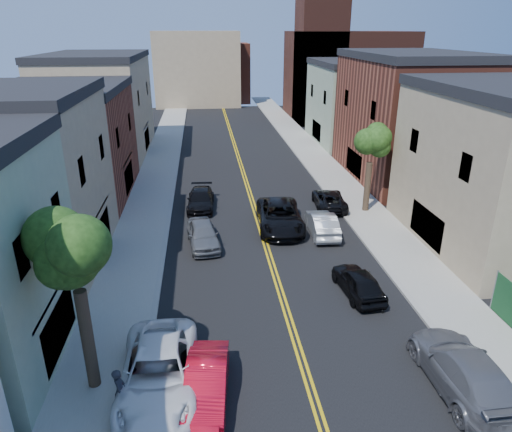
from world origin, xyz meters
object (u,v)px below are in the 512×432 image
object	(u,v)px
grey_car_left	(203,234)
dark_car_right_far	(329,199)
black_suv_lane	(280,216)
red_sedan	(206,383)
pedestrian_left	(120,391)
white_pickup	(159,372)
grey_car_right	(465,371)
black_car_right	(358,282)
black_car_left	(201,200)
silver_car_right	(322,223)

from	to	relation	value
grey_car_left	dark_car_right_far	world-z (taller)	grey_car_left
black_suv_lane	grey_car_left	bearing A→B (deg)	-154.23
red_sedan	pedestrian_left	world-z (taller)	pedestrian_left
white_pickup	pedestrian_left	world-z (taller)	pedestrian_left
grey_car_right	black_car_right	world-z (taller)	grey_car_right
black_car_left	grey_car_right	distance (m)	21.87
red_sedan	pedestrian_left	xyz separation A→B (m)	(-2.90, -0.37, 0.30)
black_car_left	black_suv_lane	size ratio (longest dim) A/B	0.76
grey_car_left	black_car_right	size ratio (longest dim) A/B	1.09
silver_car_right	white_pickup	bearing A→B (deg)	56.76
black_suv_lane	white_pickup	bearing A→B (deg)	-112.29
black_suv_lane	pedestrian_left	distance (m)	17.16
red_sedan	grey_car_left	size ratio (longest dim) A/B	0.96
grey_car_left	black_suv_lane	size ratio (longest dim) A/B	0.71
grey_car_right	pedestrian_left	distance (m)	12.20
black_car_right	grey_car_left	bearing A→B (deg)	-45.72
red_sedan	grey_car_right	size ratio (longest dim) A/B	0.73
pedestrian_left	black_car_right	bearing A→B (deg)	-62.87
silver_car_right	dark_car_right_far	distance (m)	4.88
white_pickup	pedestrian_left	xyz separation A→B (m)	(-1.20, -0.96, 0.17)
black_car_right	black_suv_lane	size ratio (longest dim) A/B	0.65
grey_car_left	dark_car_right_far	distance (m)	10.77
silver_car_right	black_suv_lane	bearing A→B (deg)	-23.93
black_car_right	black_suv_lane	xyz separation A→B (m)	(-2.53, 8.60, 0.17)
white_pickup	grey_car_right	world-z (taller)	white_pickup
white_pickup	silver_car_right	bearing A→B (deg)	54.28
grey_car_left	black_suv_lane	distance (m)	5.49
dark_car_right_far	red_sedan	bearing A→B (deg)	68.50
grey_car_left	pedestrian_left	xyz separation A→B (m)	(-2.90, -13.08, 0.25)
red_sedan	black_car_right	world-z (taller)	red_sedan
black_car_right	black_suv_lane	bearing A→B (deg)	-78.85
black_suv_lane	black_car_left	bearing A→B (deg)	143.43
pedestrian_left	dark_car_right_far	bearing A→B (deg)	-38.39
silver_car_right	black_suv_lane	size ratio (longest dim) A/B	0.72
pedestrian_left	black_car_left	bearing A→B (deg)	-13.14
red_sedan	silver_car_right	size ratio (longest dim) A/B	0.94
grey_car_left	dark_car_right_far	size ratio (longest dim) A/B	0.94
red_sedan	pedestrian_left	size ratio (longest dim) A/B	2.48
grey_car_right	white_pickup	bearing A→B (deg)	-6.65
grey_car_left	red_sedan	bearing A→B (deg)	-96.70
black_suv_lane	silver_car_right	bearing A→B (deg)	-23.15
black_car_right	silver_car_right	world-z (taller)	silver_car_right
white_pickup	grey_car_right	size ratio (longest dim) A/B	1.05
white_pickup	grey_car_right	xyz separation A→B (m)	(11.00, -1.20, -0.00)
grey_car_right	black_suv_lane	bearing A→B (deg)	-75.08
silver_car_right	black_suv_lane	xyz separation A→B (m)	(-2.53, 1.25, 0.12)
red_sedan	silver_car_right	distance (m)	15.56
red_sedan	silver_car_right	xyz separation A→B (m)	(7.60, 13.58, 0.04)
dark_car_right_far	pedestrian_left	distance (m)	22.18
white_pickup	dark_car_right_far	size ratio (longest dim) A/B	1.28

